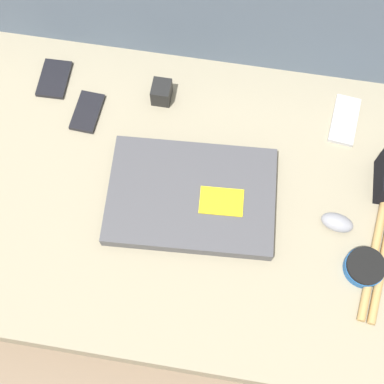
# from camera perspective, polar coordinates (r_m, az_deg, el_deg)

# --- Properties ---
(ground_plane) EXTENTS (8.00, 8.00, 0.00)m
(ground_plane) POSITION_cam_1_polar(r_m,az_deg,el_deg) (1.25, 0.00, -2.39)
(ground_plane) COLOR #7A6651
(couch_seat) EXTENTS (1.09, 0.70, 0.12)m
(couch_seat) POSITION_cam_1_polar(r_m,az_deg,el_deg) (1.19, 0.00, -1.43)
(couch_seat) COLOR gray
(couch_seat) RESTS_ON ground_plane
(couch_backrest) EXTENTS (1.09, 0.20, 0.42)m
(couch_backrest) POSITION_cam_1_polar(r_m,az_deg,el_deg) (1.30, 3.43, 19.80)
(couch_backrest) COLOR slate
(couch_backrest) RESTS_ON ground_plane
(laptop) EXTENTS (0.36, 0.26, 0.03)m
(laptop) POSITION_cam_1_polar(r_m,az_deg,el_deg) (1.12, 0.07, -0.48)
(laptop) COLOR #47474C
(laptop) RESTS_ON couch_seat
(computer_mouse) EXTENTS (0.07, 0.05, 0.03)m
(computer_mouse) POSITION_cam_1_polar(r_m,az_deg,el_deg) (1.14, 15.22, -3.15)
(computer_mouse) COLOR gray
(computer_mouse) RESTS_ON couch_seat
(speaker_puck) EXTENTS (0.08, 0.08, 0.03)m
(speaker_puck) POSITION_cam_1_polar(r_m,az_deg,el_deg) (1.13, 17.93, -7.63)
(speaker_puck) COLOR #1E569E
(speaker_puck) RESTS_ON couch_seat
(phone_silver) EXTENTS (0.07, 0.10, 0.01)m
(phone_silver) POSITION_cam_1_polar(r_m,az_deg,el_deg) (1.31, -14.48, 11.61)
(phone_silver) COLOR black
(phone_silver) RESTS_ON couch_seat
(phone_black) EXTENTS (0.07, 0.13, 0.01)m
(phone_black) POSITION_cam_1_polar(r_m,az_deg,el_deg) (1.26, 15.96, 7.39)
(phone_black) COLOR #B7B7BC
(phone_black) RESTS_ON couch_seat
(phone_small) EXTENTS (0.06, 0.10, 0.01)m
(phone_small) POSITION_cam_1_polar(r_m,az_deg,el_deg) (1.25, -11.10, 8.38)
(phone_small) COLOR black
(phone_small) RESTS_ON couch_seat
(charger_brick) EXTENTS (0.04, 0.05, 0.05)m
(charger_brick) POSITION_cam_1_polar(r_m,az_deg,el_deg) (1.23, -3.27, 10.58)
(charger_brick) COLOR black
(charger_brick) RESTS_ON couch_seat
(drumstick_pair) EXTENTS (0.09, 0.37, 0.02)m
(drumstick_pair) POSITION_cam_1_polar(r_m,az_deg,el_deg) (1.17, 19.67, -4.45)
(drumstick_pair) COLOR tan
(drumstick_pair) RESTS_ON couch_seat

